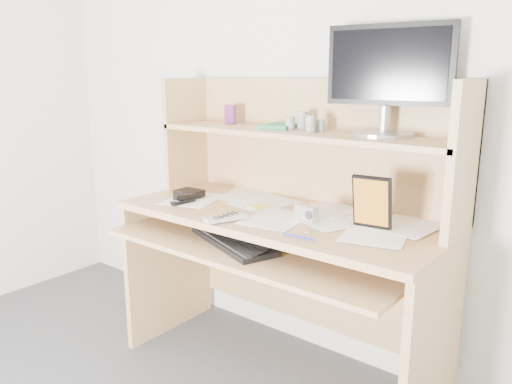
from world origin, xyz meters
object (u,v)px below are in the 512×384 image
Objects in this scene: game_case at (372,202)px; keyboard at (233,240)px; monitor at (388,77)px; tv_remote at (226,218)px; desk at (289,221)px.

keyboard is at bearing -163.36° from game_case.
game_case is 0.49m from monitor.
tv_remote is 0.35× the size of monitor.
monitor is at bearing 67.36° from tv_remote.
tv_remote is at bearing -141.39° from monitor.
tv_remote is at bearing -160.17° from game_case.
desk reaches higher than tv_remote.
keyboard is 0.57m from game_case.
game_case is at bearing -8.14° from desk.
tv_remote is 0.57m from game_case.
keyboard is (-0.08, -0.27, -0.03)m from desk.
desk reaches higher than game_case.
keyboard is at bearing 102.49° from tv_remote.
desk is at bearing 164.80° from game_case.
desk is at bearing 96.53° from tv_remote.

